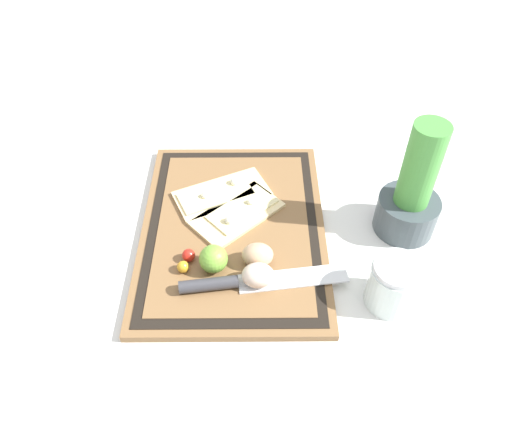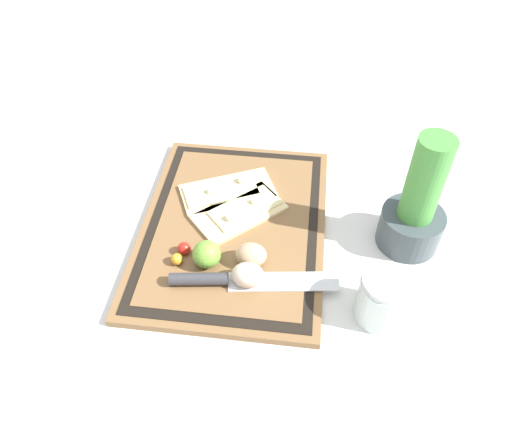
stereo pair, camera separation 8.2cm
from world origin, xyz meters
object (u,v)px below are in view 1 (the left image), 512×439
Objects in this scene: egg_pink at (258,275)px; sauce_jar at (393,286)px; lime at (213,259)px; knife at (236,282)px; cherry_tomato_red at (189,255)px; herb_pot at (412,196)px; pizza_slice_near at (221,194)px; egg_brown at (258,255)px; pizza_slice_far at (238,213)px; cherry_tomato_yellow at (183,267)px.

egg_pink is 0.60× the size of sauce_jar.
knife is at bearing 46.42° from lime.
lime is 0.05m from cherry_tomato_red.
herb_pot reaches higher than knife.
cherry_tomato_red is at bearing -16.65° from pizza_slice_near.
cherry_tomato_red is at bearing -93.97° from egg_brown.
herb_pot is at bearing 109.82° from egg_brown.
pizza_slice_far is 0.14m from cherry_tomato_red.
lime is 2.14× the size of cherry_tomato_red.
pizza_slice_far is 2.05× the size of sauce_jar.
pizza_slice_near is at bearing -161.54° from egg_pink.
egg_pink is at bearing -96.29° from sauce_jar.
lime is at bearing 95.66° from cherry_tomato_yellow.
cherry_tomato_yellow is 0.36m from sauce_jar.
cherry_tomato_red is (0.11, -0.09, 0.01)m from pizza_slice_far.
pizza_slice_near is 0.22m from knife.
herb_pot reaches higher than pizza_slice_near.
cherry_tomato_yellow is at bearing -98.49° from sauce_jar.
pizza_slice_near is 3.72× the size of egg_brown.
knife and cherry_tomato_yellow have the same top height.
herb_pot is (0.07, 0.35, 0.06)m from pizza_slice_near.
lime is 2.37× the size of cherry_tomato_yellow.
cherry_tomato_red is at bearing -113.40° from egg_pink.
cherry_tomato_red is 0.25× the size of sauce_jar.
pizza_slice_near is 8.78× the size of cherry_tomato_red.
herb_pot is at bearing 86.85° from pizza_slice_far.
pizza_slice_near is 0.19m from egg_brown.
sauce_jar reaches higher than knife.
pizza_slice_far is at bearing 162.83° from lime.
lime is at bearing -17.17° from pizza_slice_far.
cherry_tomato_red is at bearing -77.01° from herb_pot.
sauce_jar is (0.08, 0.34, 0.01)m from cherry_tomato_red.
knife is at bearing 70.78° from cherry_tomato_yellow.
egg_brown is 0.23m from sauce_jar.
herb_pot is (-0.11, 0.36, 0.04)m from lime.
egg_brown is (0.12, 0.04, 0.02)m from pizza_slice_far.
pizza_slice_far is 0.65× the size of knife.
egg_pink is 0.22m from sauce_jar.
cherry_tomato_red reaches higher than knife.
egg_pink is at bearing 96.71° from knife.
lime is 0.30m from sauce_jar.
knife is 0.06m from lime.
lime is at bearing -113.58° from egg_pink.
pizza_slice_near reaches higher than cherry_tomato_yellow.
pizza_slice_far is 0.80× the size of herb_pot.
egg_brown is 0.60× the size of sauce_jar.
cherry_tomato_red is at bearing -123.85° from knife.
cherry_tomato_red is (-0.06, -0.09, 0.00)m from knife.
cherry_tomato_yellow is (0.01, -0.05, -0.01)m from lime.
cherry_tomato_red is 0.10× the size of herb_pot.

